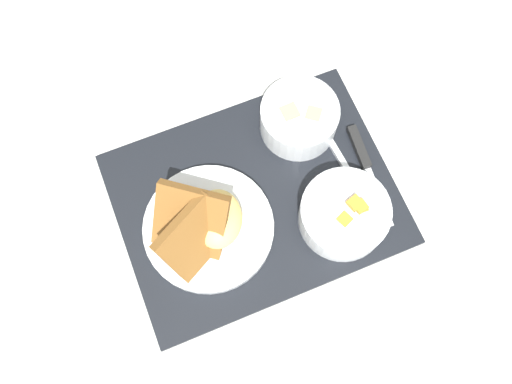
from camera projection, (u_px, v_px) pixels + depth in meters
name	position (u px, v px, depth m)	size (l,w,h in m)	color
ground_plane	(256.00, 200.00, 0.86)	(4.00, 4.00, 0.00)	silver
serving_tray	(256.00, 199.00, 0.85)	(0.46, 0.38, 0.01)	black
bowl_salad	(345.00, 214.00, 0.81)	(0.13, 0.13, 0.06)	silver
bowl_soup	(299.00, 117.00, 0.85)	(0.12, 0.12, 0.06)	silver
plate_main	(206.00, 227.00, 0.80)	(0.20, 0.20, 0.10)	silver
knife	(363.00, 158.00, 0.86)	(0.02, 0.17, 0.01)	silver
spoon	(349.00, 172.00, 0.85)	(0.05, 0.15, 0.01)	silver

